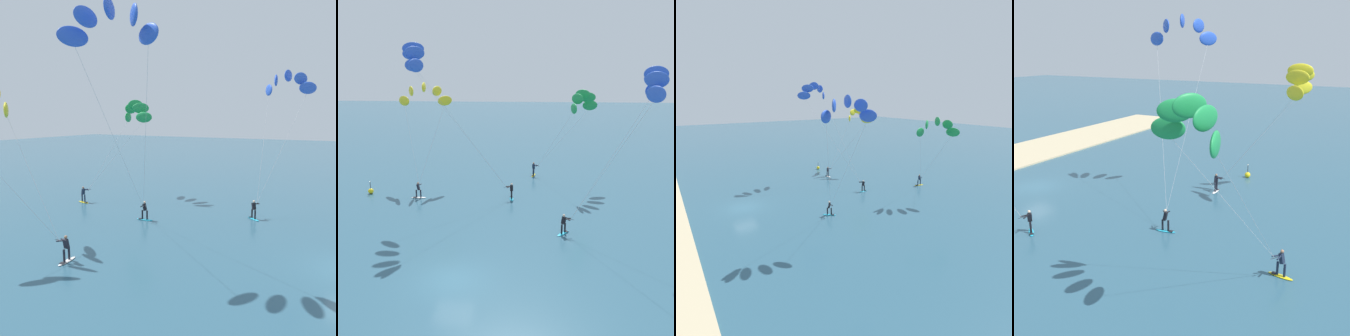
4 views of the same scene
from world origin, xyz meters
TOP-DOWN VIEW (x-y plane):
  - ground_plane at (0.00, 0.00)m, footprint 240.00×240.00m
  - kitesurfer_nearshore at (-5.08, 12.70)m, footprint 10.28×6.78m
  - kitesurfer_far_out at (-7.19, 21.71)m, footprint 6.17×7.94m
  - kitesurfer_downwind at (10.09, 21.45)m, footprint 7.41×6.57m
  - marker_buoy at (-11.97, 16.42)m, footprint 0.56×0.56m

SIDE VIEW (x-z plane):
  - ground_plane at x=0.00m, z-range 0.00..0.00m
  - marker_buoy at x=-11.97m, z-range -0.39..0.99m
  - kitesurfer_downwind at x=10.09m, z-range 3.73..14.34m
  - kitesurfer_far_out at x=-7.19m, z-range 3.99..15.28m
  - kitesurfer_nearshore at x=-5.08m, z-range 5.77..20.86m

